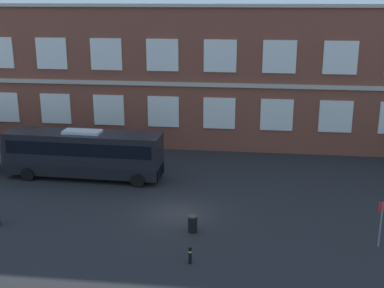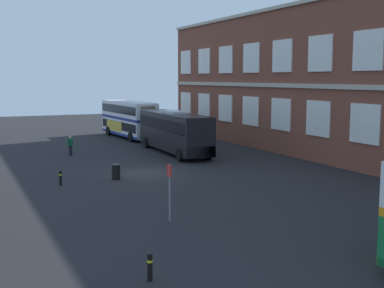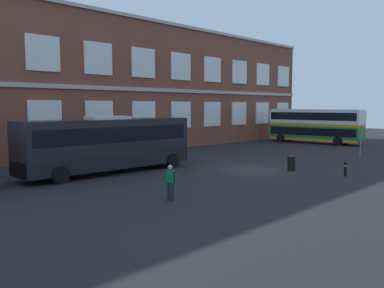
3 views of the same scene
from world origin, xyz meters
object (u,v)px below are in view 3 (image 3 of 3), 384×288
object	(u,v)px
station_litter_bin	(291,163)
safety_bollard_east	(345,169)
bus_stand_flag	(361,139)
double_decker_middle	(315,125)
touring_coach	(109,145)
waiting_passenger	(170,181)

from	to	relation	value
station_litter_bin	safety_bollard_east	bearing A→B (deg)	-85.02
bus_stand_flag	safety_bollard_east	world-z (taller)	bus_stand_flag
bus_stand_flag	safety_bollard_east	distance (m)	10.83
bus_stand_flag	station_litter_bin	distance (m)	10.69
station_litter_bin	safety_bollard_east	distance (m)	3.71
double_decker_middle	touring_coach	xyz separation A→B (m)	(-30.09, -0.69, -0.24)
double_decker_middle	waiting_passenger	xyz separation A→B (m)	(-32.64, -9.41, -1.22)
bus_stand_flag	safety_bollard_east	size ratio (longest dim) A/B	2.84
safety_bollard_east	station_litter_bin	bearing A→B (deg)	94.98
double_decker_middle	safety_bollard_east	distance (m)	23.97
bus_stand_flag	safety_bollard_east	bearing A→B (deg)	-163.03
station_litter_bin	bus_stand_flag	bearing A→B (deg)	-2.99
touring_coach	safety_bollard_east	distance (m)	15.44
touring_coach	waiting_passenger	size ratio (longest dim) A/B	7.10
safety_bollard_east	double_decker_middle	bearing A→B (deg)	31.74
waiting_passenger	double_decker_middle	bearing A→B (deg)	16.08
touring_coach	station_litter_bin	xyz separation A→B (m)	(9.43, -8.19, -1.39)
double_decker_middle	safety_bollard_east	bearing A→B (deg)	-148.26
waiting_passenger	station_litter_bin	world-z (taller)	waiting_passenger
bus_stand_flag	double_decker_middle	bearing A→B (deg)	43.23
touring_coach	station_litter_bin	world-z (taller)	touring_coach
waiting_passenger	station_litter_bin	xyz separation A→B (m)	(11.99, 0.53, -0.41)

